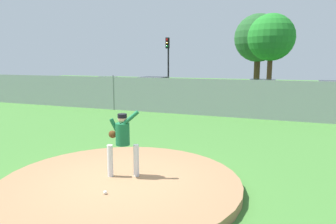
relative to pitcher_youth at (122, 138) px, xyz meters
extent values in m
plane|color=#427A33|center=(0.05, 5.79, -1.11)|extent=(80.00, 80.00, 0.00)
cube|color=#2B2B2D|center=(0.05, 14.29, -1.11)|extent=(44.00, 7.00, 0.01)
cylinder|color=#99704C|center=(0.05, -0.21, -1.01)|extent=(5.45, 5.45, 0.20)
cylinder|color=silver|center=(-0.26, -0.12, -0.53)|extent=(0.13, 0.13, 0.75)
cylinder|color=silver|center=(0.29, 0.12, -0.53)|extent=(0.13, 0.13, 0.75)
cylinder|color=#145933|center=(0.01, 0.00, 0.10)|extent=(0.32, 0.32, 0.51)
cylinder|color=#145933|center=(0.19, 0.00, 0.45)|extent=(0.45, 0.26, 0.41)
cylinder|color=#145933|center=(-0.17, 0.00, 0.22)|extent=(0.29, 0.19, 0.46)
ellipsoid|color=#4C2D14|center=(-0.29, 0.05, 0.05)|extent=(0.20, 0.12, 0.18)
sphere|color=tan|center=(0.01, 0.00, 0.45)|extent=(0.20, 0.20, 0.20)
cylinder|color=black|center=(0.01, 0.00, 0.52)|extent=(0.21, 0.21, 0.09)
sphere|color=white|center=(0.16, -1.01, -0.87)|extent=(0.07, 0.07, 0.07)
cube|color=gray|center=(0.05, 9.79, -0.14)|extent=(31.34, 0.03, 1.94)
cylinder|color=slate|center=(-6.22, 9.79, -0.09)|extent=(0.07, 0.07, 2.04)
cube|color=#146066|center=(-5.59, 13.92, -0.41)|extent=(2.06, 4.31, 0.76)
cube|color=black|center=(-5.59, 13.92, 0.31)|extent=(1.83, 2.40, 0.68)
cylinder|color=black|center=(-5.64, 15.23, -0.79)|extent=(1.97, 0.72, 0.64)
cylinder|color=black|center=(-5.53, 12.61, -0.79)|extent=(1.97, 0.72, 0.64)
cube|color=#B7BABF|center=(-10.39, 14.76, -0.47)|extent=(1.86, 4.06, 0.65)
cube|color=black|center=(-10.39, 14.76, 0.18)|extent=(1.68, 2.24, 0.65)
cylinder|color=black|center=(-10.37, 16.01, -0.79)|extent=(1.86, 0.68, 0.64)
cylinder|color=black|center=(-10.42, 13.52, -0.79)|extent=(1.86, 0.68, 0.64)
cube|color=maroon|center=(5.91, 14.64, -0.43)|extent=(2.00, 4.36, 0.72)
cube|color=black|center=(5.91, 14.64, 0.25)|extent=(1.77, 2.43, 0.64)
cylinder|color=black|center=(5.97, 15.97, -0.79)|extent=(1.90, 0.72, 0.64)
cylinder|color=black|center=(5.86, 13.31, -0.79)|extent=(1.90, 0.72, 0.64)
cube|color=#232328|center=(1.84, 14.15, -0.42)|extent=(1.91, 4.63, 0.75)
cube|color=black|center=(1.84, 14.15, 0.28)|extent=(1.68, 2.58, 0.64)
cylinder|color=black|center=(1.77, 15.56, -0.79)|extent=(1.79, 0.72, 0.64)
cylinder|color=black|center=(1.90, 12.74, -0.79)|extent=(1.79, 0.72, 0.64)
cone|color=orange|center=(-1.45, 13.50, -0.83)|extent=(0.32, 0.32, 0.55)
cube|color=black|center=(-1.45, 13.50, -1.09)|extent=(0.40, 0.40, 0.03)
cylinder|color=black|center=(-6.36, 18.99, 1.29)|extent=(0.14, 0.14, 4.81)
cube|color=black|center=(-6.36, 18.81, 3.25)|extent=(0.28, 0.24, 0.90)
sphere|color=red|center=(-6.36, 18.69, 3.52)|extent=(0.18, 0.18, 0.18)
sphere|color=orange|center=(-6.36, 18.69, 3.25)|extent=(0.18, 0.18, 0.18)
sphere|color=green|center=(-6.36, 18.69, 2.98)|extent=(0.18, 0.18, 0.18)
cylinder|color=#4C331E|center=(0.45, 24.33, 0.61)|extent=(0.55, 0.55, 3.44)
sphere|color=#255A29|center=(0.45, 24.33, 3.86)|extent=(4.38, 4.38, 4.38)
cylinder|color=#4C331E|center=(1.78, 21.12, 0.61)|extent=(0.41, 0.41, 3.44)
sphere|color=#217D26|center=(1.78, 21.12, 3.66)|extent=(3.80, 3.80, 3.80)
camera|label=1|loc=(3.52, -6.05, 1.74)|focal=33.27mm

